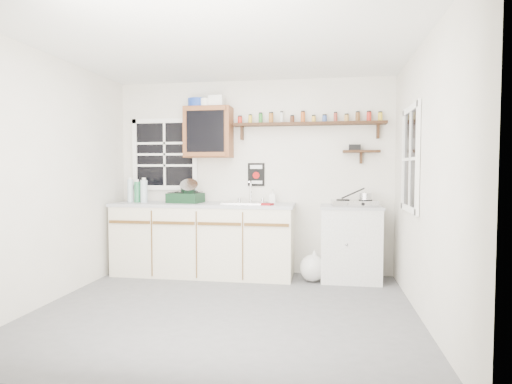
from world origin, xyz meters
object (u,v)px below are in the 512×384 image
(upper_cabinet, at_px, (209,132))
(dish_rack, at_px, (187,195))
(right_cabinet, at_px, (350,243))
(hotplate, at_px, (354,203))
(main_cabinet, at_px, (203,239))
(spice_shelf, at_px, (308,123))

(upper_cabinet, relative_size, dish_rack, 1.44)
(right_cabinet, height_order, hotplate, hotplate)
(main_cabinet, height_order, right_cabinet, main_cabinet)
(main_cabinet, height_order, spice_shelf, spice_shelf)
(hotplate, bearing_deg, dish_rack, 172.96)
(upper_cabinet, bearing_deg, spice_shelf, 3.09)
(right_cabinet, height_order, upper_cabinet, upper_cabinet)
(spice_shelf, xyz_separation_m, dish_rack, (-1.54, -0.18, -0.91))
(dish_rack, height_order, hotplate, dish_rack)
(main_cabinet, distance_m, hotplate, 1.93)
(right_cabinet, relative_size, hotplate, 1.64)
(right_cabinet, bearing_deg, upper_cabinet, 176.24)
(right_cabinet, distance_m, hotplate, 0.49)
(upper_cabinet, distance_m, dish_rack, 0.85)
(main_cabinet, bearing_deg, dish_rack, 171.91)
(main_cabinet, bearing_deg, hotplate, 0.17)
(dish_rack, bearing_deg, main_cabinet, 0.21)
(spice_shelf, bearing_deg, right_cabinet, -19.76)
(upper_cabinet, height_order, spice_shelf, upper_cabinet)
(spice_shelf, distance_m, dish_rack, 1.80)
(main_cabinet, relative_size, hotplate, 4.16)
(dish_rack, xyz_separation_m, hotplate, (2.10, -0.03, -0.07))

